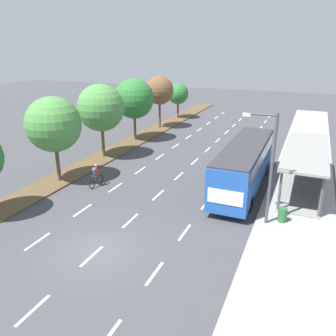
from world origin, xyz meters
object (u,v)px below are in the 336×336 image
cyclist (96,176)px  median_tree_third (101,108)px  median_tree_second (53,125)px  median_tree_fifth (159,90)px  bus_shelter (308,165)px  bus (245,162)px  median_tree_fourth (134,99)px  median_tree_farthest (178,94)px  trash_bin (282,215)px  streetlight (269,162)px

cyclist → median_tree_third: 7.99m
median_tree_second → median_tree_fifth: size_ratio=1.01×
bus_shelter → cyclist: bearing=-159.1°
bus_shelter → bus: bearing=-158.6°
median_tree_fourth → bus_shelter: bearing=-21.6°
bus_shelter → median_tree_farthest: bearing=131.8°
median_tree_fourth → median_tree_farthest: bearing=90.2°
median_tree_second → trash_bin: bearing=-0.5°
median_tree_second → median_tree_fifth: bearing=90.9°
median_tree_fourth → median_tree_farthest: 13.07m
bus → median_tree_farthest: bearing=122.2°
bus_shelter → median_tree_second: median_tree_second is taller
cyclist → median_tree_second: median_tree_second is taller
streetlight → trash_bin: bearing=27.1°
median_tree_fourth → streetlight: (15.85, -13.69, -0.71)m
median_tree_fifth → trash_bin: median_tree_fifth is taller
streetlight → trash_bin: streetlight is taller
bus_shelter → median_tree_second: bearing=-161.4°
bus → median_tree_fifth: median_tree_fifth is taller
bus → trash_bin: size_ratio=13.28×
median_tree_fourth → median_tree_farthest: size_ratio=1.36×
streetlight → median_tree_third: bearing=155.4°
cyclist → trash_bin: bearing=-2.2°
trash_bin → cyclist: bearing=177.8°
median_tree_fourth → median_tree_fifth: 6.51m
cyclist → streetlight: size_ratio=0.28×
median_tree_second → median_tree_third: 6.52m
bus_shelter → median_tree_second: 18.77m
bus → median_tree_third: bearing=170.5°
streetlight → median_tree_farthest: bearing=120.8°
bus_shelter → bus: size_ratio=0.92×
median_tree_third → median_tree_fourth: (-0.14, 6.51, -0.07)m
median_tree_second → median_tree_fourth: (-0.35, 13.02, 0.09)m
median_tree_fourth → median_tree_fifth: (0.04, 6.51, 0.12)m
streetlight → trash_bin: (1.03, 0.53, -3.31)m
cyclist → median_tree_third: size_ratio=0.27×
median_tree_third → median_tree_fourth: bearing=91.3°
streetlight → trash_bin: size_ratio=7.65×
median_tree_fifth → trash_bin: 26.23m
trash_bin → median_tree_second: bearing=179.5°
cyclist → median_tree_fourth: 13.66m
bus_shelter → median_tree_second: (-17.61, -5.92, 2.65)m
median_tree_fifth → trash_bin: bearing=-49.4°
median_tree_fourth → trash_bin: (16.88, -13.16, -4.03)m
median_tree_farthest → streetlight: 31.09m
median_tree_second → trash_bin: size_ratio=7.59×
median_tree_third → median_tree_second: bearing=-88.2°
median_tree_fifth → trash_bin: size_ratio=7.49×
median_tree_farthest → bus_shelter: bearing=-48.2°
median_tree_third → median_tree_fourth: size_ratio=1.01×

